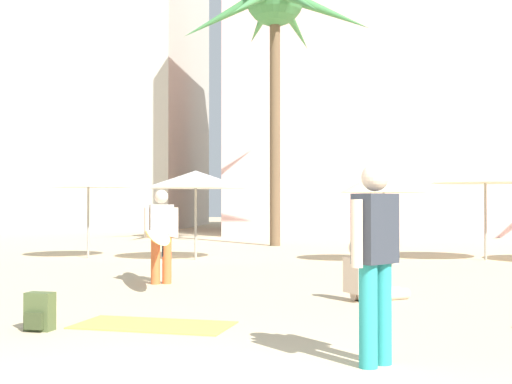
{
  "coord_description": "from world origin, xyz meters",
  "views": [
    {
      "loc": [
        1.2,
        -4.5,
        1.41
      ],
      "look_at": [
        0.2,
        5.5,
        1.57
      ],
      "focal_mm": 47.74,
      "sensor_mm": 36.0,
      "label": 1
    }
  ],
  "objects": [
    {
      "name": "cafe_umbrella_5",
      "position": [
        2.61,
        11.83,
        1.92
      ],
      "size": [
        2.05,
        2.05,
        2.2
      ],
      "color": "gray",
      "rests_on": "ground"
    },
    {
      "name": "beach_towel",
      "position": [
        -0.75,
        3.15,
        0.01
      ],
      "size": [
        1.89,
        1.13,
        0.01
      ],
      "primitive_type": "cube",
      "rotation": [
        0.0,
        0.0,
        -0.15
      ],
      "color": "#F4CC4C",
      "rests_on": "ground"
    },
    {
      "name": "cafe_umbrella_2",
      "position": [
        -4.78,
        12.32,
        1.99
      ],
      "size": [
        2.16,
        2.16,
        2.18
      ],
      "color": "gray",
      "rests_on": "ground"
    },
    {
      "name": "palm_tree_far_left",
      "position": [
        -0.38,
        17.63,
        7.68
      ],
      "size": [
        6.33,
        6.19,
        9.15
      ],
      "color": "brown",
      "rests_on": "ground"
    },
    {
      "name": "backpack",
      "position": [
        -1.92,
        2.73,
        0.2
      ],
      "size": [
        0.32,
        0.28,
        0.42
      ],
      "rotation": [
        0.0,
        0.0,
        4.56
      ],
      "color": "#4A5831",
      "rests_on": "ground"
    },
    {
      "name": "person_near_right",
      "position": [
        1.81,
        5.4,
        0.31
      ],
      "size": [
        0.98,
        0.8,
        0.89
      ],
      "rotation": [
        0.0,
        0.0,
        0.54
      ],
      "color": "beige",
      "rests_on": "ground"
    },
    {
      "name": "hotel_pink",
      "position": [
        7.99,
        28.69,
        6.77
      ],
      "size": [
        22.0,
        10.84,
        13.53
      ],
      "primitive_type": "cube",
      "color": "beige",
      "rests_on": "ground"
    },
    {
      "name": "person_far_right",
      "position": [
        1.64,
        1.46,
        0.96
      ],
      "size": [
        0.47,
        0.51,
        1.75
      ],
      "rotation": [
        0.0,
        0.0,
        5.56
      ],
      "color": "teal",
      "rests_on": "ground"
    },
    {
      "name": "person_far_left",
      "position": [
        -1.61,
        6.95,
        0.9
      ],
      "size": [
        1.26,
        2.86,
        1.63
      ],
      "rotation": [
        0.0,
        0.0,
        2.0
      ],
      "color": "orange",
      "rests_on": "ground"
    },
    {
      "name": "cafe_umbrella_3",
      "position": [
        5.14,
        12.61,
        2.12
      ],
      "size": [
        2.59,
        2.59,
        2.36
      ],
      "color": "gray",
      "rests_on": "ground"
    },
    {
      "name": "cafe_umbrella_1",
      "position": [
        -1.95,
        12.06,
        1.98
      ],
      "size": [
        2.52,
        2.52,
        2.2
      ],
      "color": "gray",
      "rests_on": "ground"
    }
  ]
}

